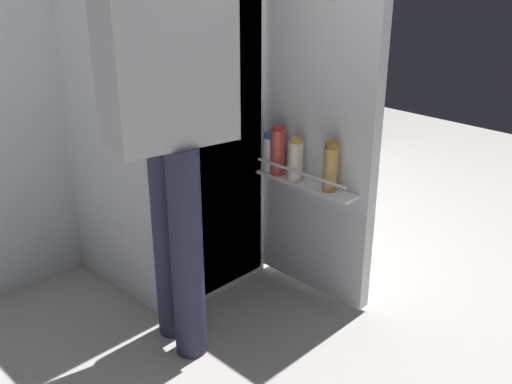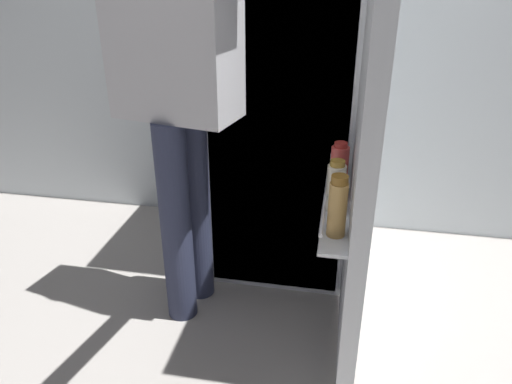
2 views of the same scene
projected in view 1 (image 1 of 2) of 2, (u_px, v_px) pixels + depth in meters
The scene contains 3 objects.
ground_plane at pixel (257, 315), 2.56m from camera, with size 6.61×6.61×0.00m, color gray.
refrigerator at pixel (175, 101), 2.59m from camera, with size 0.65×1.23×1.67m.
person at pixel (171, 93), 2.01m from camera, with size 0.56×0.80×1.67m.
Camera 1 is at (-1.53, -1.51, 1.48)m, focal length 41.95 mm.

